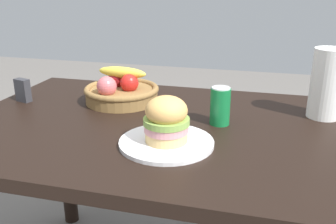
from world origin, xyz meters
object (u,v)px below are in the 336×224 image
plate (166,142)px  napkin_holder (23,90)px  paper_towel_roll (327,84)px  sandwich (166,120)px  fruit_basket (121,91)px  soda_can (220,106)px

plate → napkin_holder: napkin_holder is taller
paper_towel_roll → napkin_holder: size_ratio=2.67×
plate → sandwich: (-0.00, 0.00, 0.07)m
sandwich → paper_towel_roll: 0.59m
fruit_basket → napkin_holder: bearing=-165.4°
sandwich → paper_towel_roll: size_ratio=0.56×
fruit_basket → soda_can: bearing=-19.3°
soda_can → napkin_holder: soda_can is taller
fruit_basket → paper_towel_roll: size_ratio=1.21×
sandwich → fruit_basket: 0.44m
soda_can → sandwich: bearing=-122.3°
sandwich → paper_towel_roll: (0.47, 0.36, 0.04)m
soda_can → napkin_holder: (-0.77, 0.04, -0.02)m
sandwich → plate: bearing=-76.0°
soda_can → napkin_holder: bearing=176.7°
sandwich → soda_can: bearing=57.7°
sandwich → napkin_holder: 0.69m
plate → fruit_basket: (-0.28, 0.34, 0.04)m
paper_towel_roll → napkin_holder: (-1.11, -0.11, -0.07)m
soda_can → napkin_holder: 0.78m
napkin_holder → paper_towel_roll: bearing=21.7°
napkin_holder → sandwich: bearing=-5.1°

